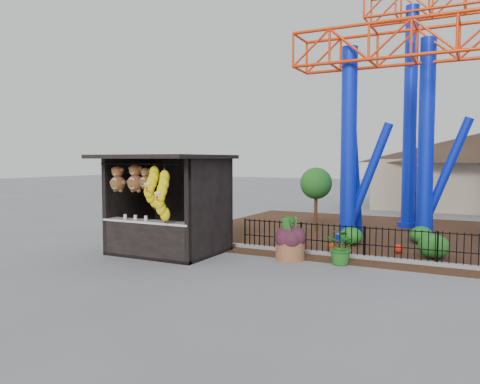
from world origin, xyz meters
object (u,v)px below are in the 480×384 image
at_px(prize_booth, 164,206).
at_px(terracotta_planter, 290,251).
at_px(roller_coaster, 464,64).
at_px(potted_plant, 342,247).

bearing_deg(prize_booth, terracotta_planter, 15.11).
distance_m(roller_coaster, potted_plant, 9.04).
relative_size(prize_booth, terracotta_planter, 4.07).
height_order(prize_booth, terracotta_planter, prize_booth).
bearing_deg(terracotta_planter, potted_plant, 1.73).
bearing_deg(roller_coaster, potted_plant, -113.60).
bearing_deg(roller_coaster, terracotta_planter, -124.20).
distance_m(prize_booth, roller_coaster, 11.98).
relative_size(prize_booth, potted_plant, 3.44).
height_order(terracotta_planter, potted_plant, potted_plant).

